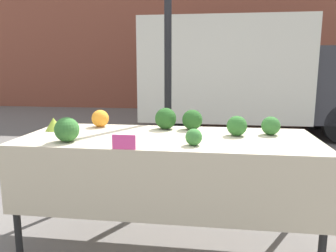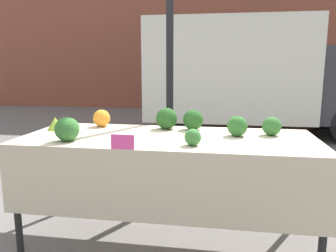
# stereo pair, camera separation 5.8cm
# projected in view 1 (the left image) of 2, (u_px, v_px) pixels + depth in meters

# --- Properties ---
(ground_plane) EXTENTS (40.00, 40.00, 0.00)m
(ground_plane) POSITION_uv_depth(u_px,v_px,m) (168.00, 239.00, 2.64)
(ground_plane) COLOR slate
(building_facade) EXTENTS (16.00, 0.60, 6.67)m
(building_facade) POSITION_uv_depth(u_px,v_px,m) (204.00, 2.00, 10.19)
(building_facade) COLOR brown
(building_facade) RESTS_ON ground_plane
(tent_pole) EXTENTS (0.07, 0.07, 2.68)m
(tent_pole) POSITION_uv_depth(u_px,v_px,m) (168.00, 70.00, 3.14)
(tent_pole) COLOR black
(tent_pole) RESTS_ON ground_plane
(parked_truck) EXTENTS (4.55, 1.93, 2.26)m
(parked_truck) POSITION_uv_depth(u_px,v_px,m) (248.00, 74.00, 6.65)
(parked_truck) COLOR silver
(parked_truck) RESTS_ON ground_plane
(market_table) EXTENTS (2.21, 0.89, 0.85)m
(market_table) POSITION_uv_depth(u_px,v_px,m) (167.00, 151.00, 2.44)
(market_table) COLOR beige
(market_table) RESTS_ON ground_plane
(orange_cauliflower) EXTENTS (0.15, 0.15, 0.15)m
(orange_cauliflower) POSITION_uv_depth(u_px,v_px,m) (100.00, 118.00, 2.86)
(orange_cauliflower) COLOR orange
(orange_cauliflower) RESTS_ON market_table
(romanesco_head) EXTENTS (0.13, 0.13, 0.11)m
(romanesco_head) POSITION_uv_depth(u_px,v_px,m) (54.00, 124.00, 2.71)
(romanesco_head) COLOR #93B238
(romanesco_head) RESTS_ON market_table
(broccoli_head_0) EXTENTS (0.11, 0.11, 0.11)m
(broccoli_head_0) POSITION_uv_depth(u_px,v_px,m) (194.00, 137.00, 2.20)
(broccoli_head_0) COLOR #387533
(broccoli_head_0) RESTS_ON market_table
(broccoli_head_1) EXTENTS (0.17, 0.17, 0.17)m
(broccoli_head_1) POSITION_uv_depth(u_px,v_px,m) (67.00, 130.00, 2.30)
(broccoli_head_1) COLOR #336B2D
(broccoli_head_1) RESTS_ON market_table
(broccoli_head_2) EXTENTS (0.14, 0.14, 0.14)m
(broccoli_head_2) POSITION_uv_depth(u_px,v_px,m) (271.00, 126.00, 2.53)
(broccoli_head_2) COLOR #336B2D
(broccoli_head_2) RESTS_ON market_table
(broccoli_head_3) EXTENTS (0.18, 0.18, 0.18)m
(broccoli_head_3) POSITION_uv_depth(u_px,v_px,m) (166.00, 118.00, 2.76)
(broccoli_head_3) COLOR #23511E
(broccoli_head_3) RESTS_ON market_table
(broccoli_head_4) EXTENTS (0.17, 0.17, 0.17)m
(broccoli_head_4) POSITION_uv_depth(u_px,v_px,m) (192.00, 120.00, 2.74)
(broccoli_head_4) COLOR #23511E
(broccoli_head_4) RESTS_ON market_table
(broccoli_head_5) EXTENTS (0.15, 0.15, 0.15)m
(broccoli_head_5) POSITION_uv_depth(u_px,v_px,m) (237.00, 126.00, 2.50)
(broccoli_head_5) COLOR #2D6628
(broccoli_head_5) RESTS_ON market_table
(price_sign) EXTENTS (0.15, 0.01, 0.10)m
(price_sign) POSITION_uv_depth(u_px,v_px,m) (124.00, 142.00, 2.09)
(price_sign) COLOR #EF4793
(price_sign) RESTS_ON market_table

